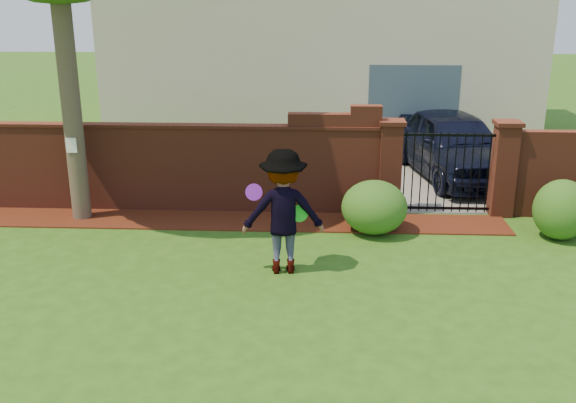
{
  "coord_description": "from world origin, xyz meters",
  "views": [
    {
      "loc": [
        1.0,
        -8.38,
        4.21
      ],
      "look_at": [
        0.53,
        1.4,
        1.05
      ],
      "focal_mm": 40.49,
      "sensor_mm": 36.0,
      "label": 1
    }
  ],
  "objects_px": {
    "car": "(458,147)",
    "man": "(283,212)",
    "frisbee_purple": "(254,192)",
    "frisbee_green": "(299,213)"
  },
  "relations": [
    {
      "from": "man",
      "to": "frisbee_green",
      "type": "xyz_separation_m",
      "value": [
        0.25,
        -0.01,
        -0.01
      ]
    },
    {
      "from": "frisbee_purple",
      "to": "frisbee_green",
      "type": "relative_size",
      "value": 0.97
    },
    {
      "from": "man",
      "to": "frisbee_green",
      "type": "height_order",
      "value": "man"
    },
    {
      "from": "car",
      "to": "man",
      "type": "relative_size",
      "value": 2.35
    },
    {
      "from": "man",
      "to": "frisbee_purple",
      "type": "height_order",
      "value": "man"
    },
    {
      "from": "car",
      "to": "frisbee_green",
      "type": "relative_size",
      "value": 17.11
    },
    {
      "from": "car",
      "to": "frisbee_green",
      "type": "xyz_separation_m",
      "value": [
        -3.52,
        -5.48,
        0.19
      ]
    },
    {
      "from": "car",
      "to": "frisbee_green",
      "type": "bearing_deg",
      "value": -133.33
    },
    {
      "from": "car",
      "to": "man",
      "type": "bearing_deg",
      "value": -135.22
    },
    {
      "from": "frisbee_purple",
      "to": "frisbee_green",
      "type": "xyz_separation_m",
      "value": [
        0.69,
        0.03,
        -0.34
      ]
    }
  ]
}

